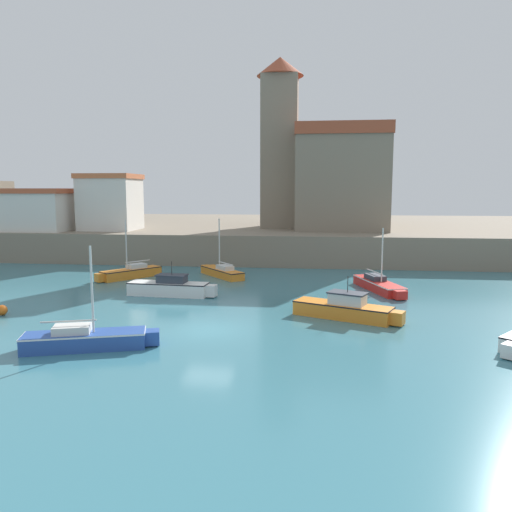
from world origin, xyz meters
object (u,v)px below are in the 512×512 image
Objects in this scene: motorboat_white_5 at (171,287)px; harbor_shed_near_wharf at (30,209)px; motorboat_orange_2 at (345,309)px; church at (331,173)px; sailboat_red_3 at (379,285)px; sailboat_blue_4 at (87,339)px; sailboat_orange_6 at (221,272)px; harbor_shed_far_end at (110,202)px; sailboat_orange_0 at (130,272)px; mooring_buoy at (2,310)px.

harbor_shed_near_wharf reaches higher than motorboat_white_5.
motorboat_orange_2 is 0.33× the size of church.
church reaches higher than motorboat_white_5.
sailboat_blue_4 is (-14.66, -14.92, 0.04)m from sailboat_red_3.
sailboat_orange_6 reaches higher than sailboat_blue_4.
motorboat_white_5 is at bearing 87.64° from sailboat_blue_4.
harbor_shed_near_wharf is 1.58× the size of harbor_shed_far_end.
motorboat_orange_2 is 0.99× the size of motorboat_white_5.
sailboat_orange_0 is 0.28× the size of church.
sailboat_orange_0 is 0.78× the size of sailboat_red_3.
church is at bearing 17.73° from harbor_shed_far_end.
sailboat_orange_0 reaches higher than sailboat_red_3.
mooring_buoy is at bearing -62.80° from harbor_shed_near_wharf.
harbor_shed_far_end is (-11.74, 18.27, 5.29)m from motorboat_white_5.
sailboat_orange_6 is 21.88m from church.
sailboat_blue_4 reaches higher than motorboat_orange_2.
harbor_shed_near_wharf is (-21.76, 8.75, 4.68)m from sailboat_orange_6.
motorboat_white_5 reaches higher than mooring_buoy.
motorboat_orange_2 reaches higher than motorboat_white_5.
mooring_buoy is (-19.35, -1.59, -0.26)m from motorboat_orange_2.
mooring_buoy is 0.06× the size of harbor_shed_near_wharf.
sailboat_blue_4 is 10.18× the size of mooring_buoy.
sailboat_blue_4 reaches higher than mooring_buoy.
mooring_buoy is at bearing -102.80° from sailboat_orange_0.
sailboat_red_3 is at bearing -82.60° from church.
motorboat_white_5 is at bearing -104.63° from sailboat_orange_6.
sailboat_orange_0 is 0.87× the size of harbor_shed_far_end.
mooring_buoy is at bearing -125.41° from sailboat_orange_6.
sailboat_blue_4 is 0.33× the size of church.
sailboat_red_3 reaches higher than motorboat_orange_2.
sailboat_blue_4 is at bearing -75.17° from sailboat_orange_0.
church is 1.99× the size of harbor_shed_near_wharf.
sailboat_blue_4 is 11.52m from motorboat_white_5.
motorboat_orange_2 is 10.27× the size of mooring_buoy.
church reaches higher than sailboat_orange_6.
motorboat_orange_2 is at bearing -34.34° from harbor_shed_near_wharf.
sailboat_orange_6 is 23.91m from harbor_shed_near_wharf.
sailboat_red_3 is at bearing 45.50° from sailboat_blue_4.
motorboat_orange_2 is at bearing -53.25° from sailboat_orange_6.
sailboat_blue_4 is at bearing -97.38° from sailboat_orange_6.
church is (-2.89, 22.23, 8.53)m from sailboat_red_3.
sailboat_orange_0 is 8.04m from motorboat_white_5.
harbor_shed_near_wharf is at bearing 140.11° from motorboat_white_5.
church is at bearing 62.60° from sailboat_orange_6.
church is (-0.06, 30.39, 8.40)m from motorboat_orange_2.
church reaches higher than sailboat_blue_4.
harbor_shed_far_end is at bearing 122.72° from motorboat_white_5.
sailboat_orange_6 is at bearing 75.37° from motorboat_white_5.
sailboat_blue_4 is at bearing -134.50° from sailboat_red_3.
sailboat_orange_0 is 19.79m from motorboat_orange_2.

